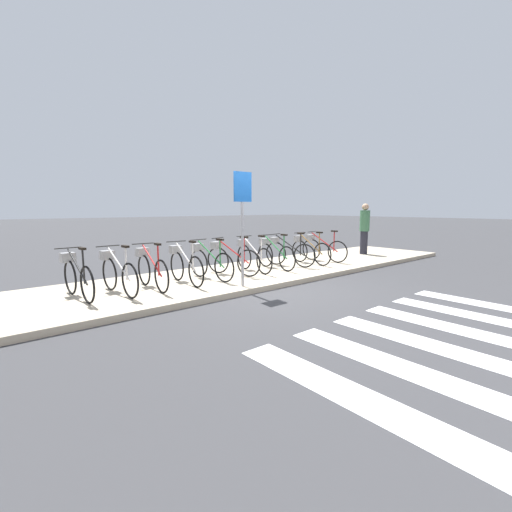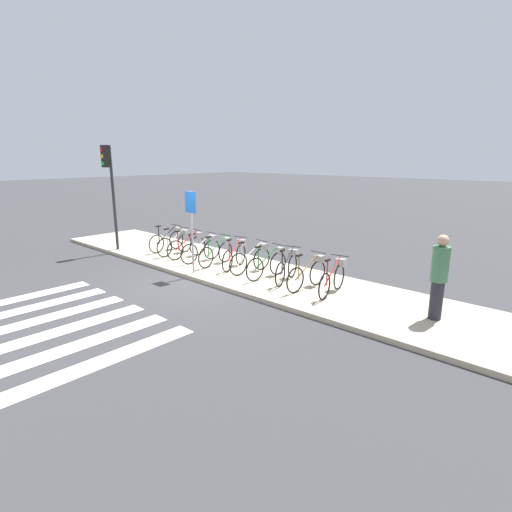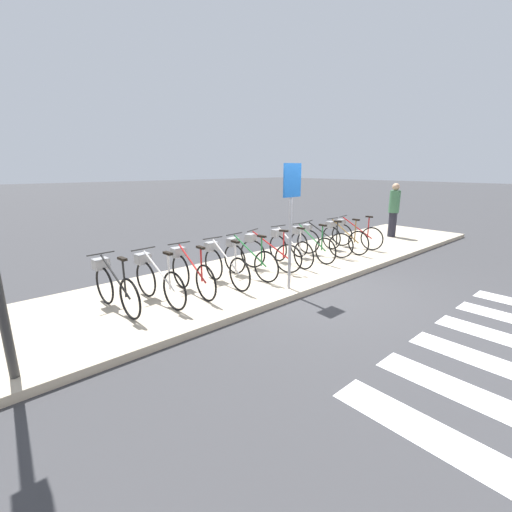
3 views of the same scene
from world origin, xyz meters
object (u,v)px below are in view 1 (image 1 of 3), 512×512
object	(u,v)px
parked_bicycle_6	(252,255)
parked_bicycle_9	(308,249)
parked_bicycle_4	(208,261)
parked_bicycle_7	(274,253)
parked_bicycle_8	(287,251)
sign_post	(243,210)
parked_bicycle_10	(321,247)
parked_bicycle_0	(76,275)
parked_bicycle_1	(117,271)
parked_bicycle_3	(184,264)
parked_bicycle_5	(230,257)
pedestrian	(364,227)
parked_bicycle_2	(150,268)

from	to	relation	value
parked_bicycle_6	parked_bicycle_9	world-z (taller)	same
parked_bicycle_4	parked_bicycle_6	bearing A→B (deg)	4.42
parked_bicycle_7	parked_bicycle_8	xyz separation A→B (m)	(0.60, 0.08, 0.00)
parked_bicycle_7	sign_post	size ratio (longest dim) A/B	0.67
parked_bicycle_10	parked_bicycle_0	bearing A→B (deg)	179.64
parked_bicycle_4	parked_bicycle_10	world-z (taller)	same
parked_bicycle_1	parked_bicycle_8	distance (m)	4.77
parked_bicycle_6	sign_post	bearing A→B (deg)	-135.55
parked_bicycle_6	parked_bicycle_10	size ratio (longest dim) A/B	1.01
parked_bicycle_1	parked_bicycle_3	world-z (taller)	same
parked_bicycle_4	parked_bicycle_5	distance (m)	0.69
parked_bicycle_10	pedestrian	bearing A→B (deg)	1.36
parked_bicycle_6	parked_bicycle_10	bearing A→B (deg)	-0.89
parked_bicycle_4	parked_bicycle_10	bearing A→B (deg)	0.89
parked_bicycle_7	parked_bicycle_9	xyz separation A→B (m)	(1.38, -0.03, 0.00)
parked_bicycle_4	sign_post	size ratio (longest dim) A/B	0.66
parked_bicycle_7	parked_bicycle_0	bearing A→B (deg)	179.09
parked_bicycle_1	parked_bicycle_10	size ratio (longest dim) A/B	1.01
parked_bicycle_5	sign_post	world-z (taller)	sign_post
sign_post	parked_bicycle_9	bearing A→B (deg)	18.50
parked_bicycle_8	parked_bicycle_4	bearing A→B (deg)	-177.55
sign_post	parked_bicycle_8	bearing A→B (deg)	25.76
parked_bicycle_0	parked_bicycle_10	size ratio (longest dim) A/B	1.01
parked_bicycle_2	parked_bicycle_8	distance (m)	4.11
parked_bicycle_9	parked_bicycle_10	size ratio (longest dim) A/B	1.01
parked_bicycle_10	pedestrian	distance (m)	2.49
parked_bicycle_6	parked_bicycle_10	world-z (taller)	same
parked_bicycle_1	parked_bicycle_9	distance (m)	5.55
parked_bicycle_3	parked_bicycle_4	distance (m)	0.66
pedestrian	parked_bicycle_2	bearing A→B (deg)	-178.87
parked_bicycle_9	pedestrian	size ratio (longest dim) A/B	0.88
parked_bicycle_7	parked_bicycle_8	size ratio (longest dim) A/B	1.04
parked_bicycle_3	parked_bicycle_9	xyz separation A→B (m)	(4.13, 0.05, 0.00)
parked_bicycle_9	pedestrian	world-z (taller)	pedestrian
parked_bicycle_8	sign_post	world-z (taller)	sign_post
parked_bicycle_3	parked_bicycle_8	bearing A→B (deg)	2.83
parked_bicycle_1	parked_bicycle_2	size ratio (longest dim) A/B	1.00
parked_bicycle_10	pedestrian	size ratio (longest dim) A/B	0.87
parked_bicycle_0	parked_bicycle_8	distance (m)	5.45
parked_bicycle_0	pedestrian	xyz separation A→B (m)	(9.35, 0.01, 0.52)
parked_bicycle_7	parked_bicycle_8	distance (m)	0.60
parked_bicycle_10	parked_bicycle_5	bearing A→B (deg)	179.31
parked_bicycle_7	pedestrian	world-z (taller)	pedestrian
parked_bicycle_2	parked_bicycle_8	world-z (taller)	same
parked_bicycle_4	parked_bicycle_6	size ratio (longest dim) A/B	1.00
parked_bicycle_6	parked_bicycle_8	bearing A→B (deg)	0.33
parked_bicycle_7	parked_bicycle_5	bearing A→B (deg)	176.90
parked_bicycle_1	parked_bicycle_5	xyz separation A→B (m)	(2.76, 0.14, 0.00)
parked_bicycle_5	parked_bicycle_8	xyz separation A→B (m)	(2.01, 0.01, 0.00)
parked_bicycle_0	parked_bicycle_10	world-z (taller)	same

